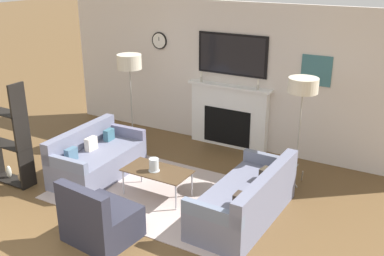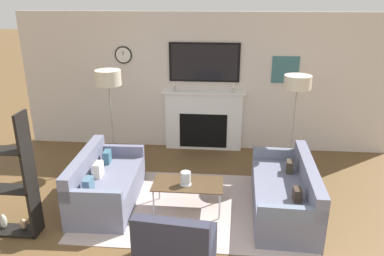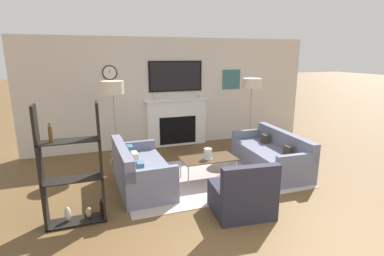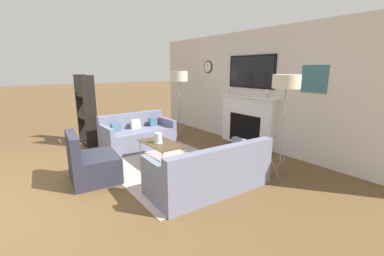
{
  "view_description": "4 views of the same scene",
  "coord_description": "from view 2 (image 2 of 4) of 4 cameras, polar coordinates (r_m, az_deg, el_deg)",
  "views": [
    {
      "loc": [
        3.38,
        -2.59,
        3.38
      ],
      "look_at": [
        0.27,
        2.85,
        1.02
      ],
      "focal_mm": 42.0,
      "sensor_mm": 36.0,
      "label": 1
    },
    {
      "loc": [
        0.42,
        -2.38,
        3.02
      ],
      "look_at": [
        -0.08,
        3.11,
        1.02
      ],
      "focal_mm": 35.0,
      "sensor_mm": 36.0,
      "label": 2
    },
    {
      "loc": [
        -2.09,
        -2.45,
        2.3
      ],
      "look_at": [
        -0.31,
        2.65,
        0.96
      ],
      "focal_mm": 28.0,
      "sensor_mm": 36.0,
      "label": 3
    },
    {
      "loc": [
        4.15,
        0.1,
        1.84
      ],
      "look_at": [
        0.27,
        2.91,
        0.72
      ],
      "focal_mm": 24.0,
      "sensor_mm": 36.0,
      "label": 4
    }
  ],
  "objects": [
    {
      "name": "floor_lamp_left",
      "position": [
        6.7,
        -12.65,
        7.32
      ],
      "size": [
        0.45,
        0.45,
        1.78
      ],
      "color": "#9E998E",
      "rests_on": "ground_plane"
    },
    {
      "name": "fireplace_wall",
      "position": [
        7.44,
        1.88,
        5.97
      ],
      "size": [
        7.34,
        0.28,
        2.7
      ],
      "color": "silver",
      "rests_on": "ground_plane"
    },
    {
      "name": "coffee_table",
      "position": [
        5.49,
        -0.63,
        -8.67
      ],
      "size": [
        1.02,
        0.54,
        0.43
      ],
      "color": "#4C3823",
      "rests_on": "ground_plane"
    },
    {
      "name": "area_rug",
      "position": [
        5.74,
        0.25,
        -11.81
      ],
      "size": [
        3.29,
        2.12,
        0.01
      ],
      "color": "#B4A29B",
      "rests_on": "ground_plane"
    },
    {
      "name": "hurricane_candle",
      "position": [
        5.4,
        -0.97,
        -7.78
      ],
      "size": [
        0.17,
        0.17,
        0.2
      ],
      "color": "silver",
      "rests_on": "coffee_table"
    },
    {
      "name": "floor_lamp_right",
      "position": [
        6.49,
        15.78,
        6.55
      ],
      "size": [
        0.45,
        0.45,
        1.75
      ],
      "color": "#9E998E",
      "rests_on": "ground_plane"
    },
    {
      "name": "shelf_unit",
      "position": [
        5.39,
        -26.87,
        -7.28
      ],
      "size": [
        0.79,
        0.28,
        1.69
      ],
      "color": "black",
      "rests_on": "ground_plane"
    },
    {
      "name": "armchair",
      "position": [
        4.45,
        -2.41,
        -18.13
      ],
      "size": [
        0.89,
        0.81,
        0.84
      ],
      "color": "#292A37",
      "rests_on": "ground_plane"
    },
    {
      "name": "couch_left",
      "position": [
        5.85,
        -13.08,
        -8.5
      ],
      "size": [
        0.88,
        1.64,
        0.79
      ],
      "color": "slate",
      "rests_on": "ground_plane"
    },
    {
      "name": "couch_right",
      "position": [
        5.66,
        14.09,
        -9.78
      ],
      "size": [
        0.89,
        1.91,
        0.76
      ],
      "color": "slate",
      "rests_on": "ground_plane"
    }
  ]
}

